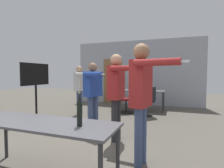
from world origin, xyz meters
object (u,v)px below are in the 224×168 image
at_px(drink_cup, 151,90).
at_px(person_near_casual, 142,91).
at_px(person_far_watching, 93,89).
at_px(person_center_tall, 80,85).
at_px(office_chair_side_rolled, 146,102).
at_px(person_left_plaid, 117,88).
at_px(tv_screen, 36,84).
at_px(beer_bottle, 79,110).
at_px(office_chair_mid_tucked, 128,100).

bearing_deg(drink_cup, person_near_casual, -84.70).
bearing_deg(person_far_watching, person_center_tall, -119.13).
distance_m(person_far_watching, office_chair_side_rolled, 2.03).
bearing_deg(person_left_plaid, tv_screen, -100.96).
relative_size(person_far_watching, beer_bottle, 4.16).
height_order(tv_screen, person_center_tall, tv_screen).
xyz_separation_m(person_center_tall, office_chair_side_rolled, (2.14, 0.47, -0.54)).
relative_size(person_center_tall, office_chair_mid_tucked, 1.73).
bearing_deg(office_chair_mid_tucked, person_far_watching, 132.94).
bearing_deg(person_near_casual, office_chair_mid_tucked, -150.18).
height_order(person_center_tall, person_near_casual, person_near_casual).
distance_m(person_left_plaid, beer_bottle, 1.57).
relative_size(person_left_plaid, office_chair_mid_tucked, 1.86).
relative_size(person_near_casual, office_chair_mid_tucked, 1.91).
xyz_separation_m(person_near_casual, drink_cup, (-0.36, 3.84, -0.31)).
xyz_separation_m(person_center_tall, person_far_watching, (1.08, -1.19, -0.01)).
bearing_deg(beer_bottle, drink_cup, 87.27).
bearing_deg(person_near_casual, tv_screen, -102.25).
distance_m(tv_screen, person_center_tall, 1.36).
distance_m(tv_screen, drink_cup, 3.85).
height_order(tv_screen, drink_cup, tv_screen).
xyz_separation_m(office_chair_mid_tucked, drink_cup, (0.72, 0.49, 0.35)).
bearing_deg(tv_screen, office_chair_side_rolled, -63.56).
xyz_separation_m(person_center_tall, drink_cup, (2.19, 1.27, -0.19)).
height_order(tv_screen, person_far_watching, tv_screen).
relative_size(tv_screen, person_left_plaid, 0.95).
distance_m(tv_screen, person_near_casual, 3.75).
xyz_separation_m(person_left_plaid, person_far_watching, (-0.82, 0.61, -0.09)).
distance_m(person_far_watching, beer_bottle, 2.35).
bearing_deg(tv_screen, office_chair_mid_tucked, -52.33).
bearing_deg(person_center_tall, person_left_plaid, 40.59).
distance_m(person_center_tall, person_far_watching, 1.60).
xyz_separation_m(tv_screen, drink_cup, (3.07, 2.30, -0.25)).
xyz_separation_m(tv_screen, person_left_plaid, (2.78, -0.77, 0.02)).
height_order(person_left_plaid, person_center_tall, person_left_plaid).
bearing_deg(beer_bottle, person_near_casual, 54.01).
bearing_deg(drink_cup, person_left_plaid, -95.33).
bearing_deg(office_chair_mid_tucked, drink_cup, -91.69).
relative_size(person_center_tall, drink_cup, 17.91).
bearing_deg(office_chair_mid_tucked, office_chair_side_rolled, -150.58).
relative_size(person_center_tall, person_near_casual, 0.91).
xyz_separation_m(tv_screen, person_far_watching, (1.96, -0.15, -0.06)).
bearing_deg(person_center_tall, office_chair_side_rolled, 96.36).
distance_m(person_center_tall, person_near_casual, 3.62).
distance_m(person_center_tall, beer_bottle, 3.90).
distance_m(person_center_tall, office_chair_side_rolled, 2.25).
distance_m(person_far_watching, office_chair_mid_tucked, 2.07).
xyz_separation_m(person_far_watching, beer_bottle, (0.89, -2.18, -0.05)).
bearing_deg(person_left_plaid, office_chair_mid_tucked, -165.91).
bearing_deg(office_chair_side_rolled, person_near_casual, -128.15).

